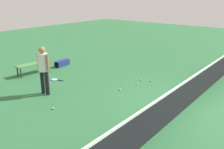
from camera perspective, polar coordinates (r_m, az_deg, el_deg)
ground_plane at (r=8.15m, az=16.90°, el=-7.21°), size 40.00×40.00×0.00m
court_net at (r=7.95m, az=17.23°, el=-3.95°), size 10.09×0.09×1.07m
player_near_side at (r=8.76m, az=-15.56°, el=1.78°), size 0.38×0.53×1.70m
tennis_racket_near_player at (r=10.43m, az=-12.98°, el=-1.15°), size 0.38×0.61×0.03m
tennis_ball_near_player at (r=9.08m, az=1.84°, el=-3.49°), size 0.07×0.07×0.07m
tennis_ball_by_net at (r=10.19m, az=6.72°, el=-1.13°), size 0.07×0.07×0.07m
tennis_ball_midcourt at (r=9.66m, az=5.78°, el=-2.20°), size 0.07×0.07×0.07m
tennis_ball_baseline at (r=7.85m, az=-13.40°, el=-7.62°), size 0.07×0.07×0.07m
tennis_ball_stray_left at (r=10.12m, az=9.01°, el=-1.38°), size 0.07×0.07×0.07m
courtside_bench at (r=11.35m, az=-17.74°, el=2.16°), size 1.53×0.52×0.48m
equipment_bag at (r=12.31m, az=-11.53°, el=2.55°), size 0.83×0.38×0.28m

